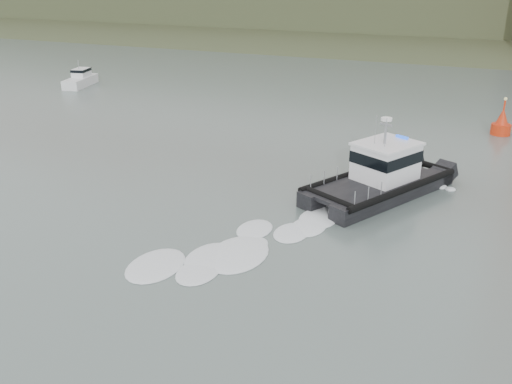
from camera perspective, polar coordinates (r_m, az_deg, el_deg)
ground at (r=29.39m, az=-4.07°, el=-8.54°), size 400.00×400.00×0.00m
patrol_boat at (r=39.86m, az=12.42°, el=1.65°), size 9.08×12.20×5.62m
motorboat at (r=78.67m, az=-17.13°, el=10.72°), size 3.38×6.54×3.43m
nav_buoy at (r=57.86m, az=23.33°, el=6.24°), size 1.78×1.78×3.71m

